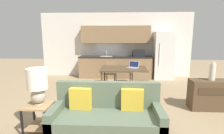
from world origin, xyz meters
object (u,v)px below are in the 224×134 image
object	(u,v)px
vase	(212,72)
dining_chair_far_right	(136,72)
table_lamp	(38,84)
refrigerator	(163,56)
dining_table	(124,70)
dining_chair_near_right	(141,84)
laptop	(133,66)
credenza	(210,95)
dining_chair_far_left	(111,72)
side_table	(39,113)
couch	(107,115)

from	to	relation	value
vase	dining_chair_far_right	bearing A→B (deg)	128.25
dining_chair_far_right	table_lamp	bearing A→B (deg)	-130.17
refrigerator	dining_table	xyz separation A→B (m)	(-1.62, -1.87, -0.25)
dining_table	dining_chair_near_right	size ratio (longest dim) A/B	1.69
laptop	credenza	bearing A→B (deg)	-8.37
credenza	laptop	world-z (taller)	laptop
vase	dining_chair_near_right	size ratio (longest dim) A/B	0.53
table_lamp	dining_chair_far_left	bearing A→B (deg)	70.19
refrigerator	dining_chair_near_right	xyz separation A→B (m)	(-1.19, -2.69, -0.47)
refrigerator	dining_chair_far_left	size ratio (longest dim) A/B	2.30
laptop	table_lamp	bearing A→B (deg)	-99.47
side_table	table_lamp	distance (m)	0.55
credenza	vase	size ratio (longest dim) A/B	2.16
couch	dining_chair_far_right	world-z (taller)	couch
refrigerator	laptop	size ratio (longest dim) A/B	4.73
credenza	side_table	bearing A→B (deg)	-161.61
table_lamp	dining_chair_far_left	size ratio (longest dim) A/B	0.80
dining_chair_far_right	laptop	bearing A→B (deg)	-108.72
dining_table	table_lamp	distance (m)	2.84
dining_table	dining_chair_far_right	size ratio (longest dim) A/B	1.69
dining_chair_far_left	couch	bearing A→B (deg)	-81.15
dining_chair_far_left	laptop	bearing A→B (deg)	-36.24
dining_chair_far_left	laptop	xyz separation A→B (m)	(0.74, -0.69, 0.33)
dining_chair_far_right	dining_table	bearing A→B (deg)	-125.12
refrigerator	dining_chair_far_left	bearing A→B (deg)	-152.29
credenza	laptop	bearing A→B (deg)	143.80
credenza	dining_chair_far_right	size ratio (longest dim) A/B	1.14
dining_chair_near_right	laptop	distance (m)	0.98
refrigerator	vase	xyz separation A→B (m)	(0.42, -3.06, -0.03)
dining_table	laptop	xyz separation A→B (m)	(0.30, 0.10, 0.11)
couch	dining_chair_far_left	distance (m)	3.16
refrigerator	dining_table	distance (m)	2.49
couch	credenza	xyz separation A→B (m)	(2.38, 1.18, 0.02)
side_table	laptop	xyz separation A→B (m)	(1.87, 2.49, 0.46)
laptop	refrigerator	bearing A→B (deg)	81.01
credenza	dining_chair_near_right	world-z (taller)	dining_chair_near_right
vase	dining_chair_far_left	world-z (taller)	vase
couch	side_table	world-z (taller)	couch
vase	laptop	bearing A→B (deg)	143.84
refrigerator	laptop	distance (m)	2.22
vase	dining_chair_near_right	distance (m)	1.71
credenza	laptop	distance (m)	2.22
table_lamp	dining_chair_far_right	distance (m)	3.82
dining_chair_near_right	dining_chair_far_left	bearing A→B (deg)	-52.88
dining_table	table_lamp	xyz separation A→B (m)	(-1.57, -2.35, 0.21)
laptop	dining_table	bearing A→B (deg)	-133.54
table_lamp	laptop	xyz separation A→B (m)	(1.87, 2.45, -0.10)
dining_chair_far_left	dining_chair_far_right	size ratio (longest dim) A/B	1.00
vase	dining_chair_far_left	size ratio (longest dim) A/B	0.53
dining_chair_near_right	dining_table	bearing A→B (deg)	-53.24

